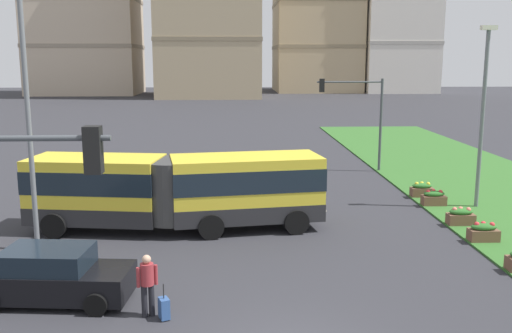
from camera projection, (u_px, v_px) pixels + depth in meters
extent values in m
cube|color=yellow|center=(246.00, 187.00, 23.31)|extent=(6.31, 3.38, 2.55)
cube|color=#262628|center=(246.00, 209.00, 23.48)|extent=(6.33, 3.41, 0.70)
cube|color=#19232D|center=(246.00, 177.00, 23.23)|extent=(6.36, 3.43, 0.90)
cube|color=yellow|center=(97.00, 189.00, 23.04)|extent=(5.50, 3.20, 2.55)
cube|color=#262628|center=(98.00, 211.00, 23.21)|extent=(5.52, 3.22, 0.70)
cube|color=#19232D|center=(96.00, 178.00, 22.96)|extent=(5.54, 3.25, 0.90)
cylinder|color=#383838|center=(172.00, 190.00, 22.74)|extent=(2.40, 2.40, 2.45)
cylinder|color=black|center=(282.00, 206.00, 25.08)|extent=(1.03, 0.43, 1.00)
cylinder|color=black|center=(296.00, 222.00, 22.67)|extent=(1.03, 0.43, 1.00)
cylinder|color=black|center=(204.00, 210.00, 24.44)|extent=(1.03, 0.43, 1.00)
cylinder|color=black|center=(211.00, 227.00, 22.03)|extent=(1.03, 0.43, 1.00)
cylinder|color=black|center=(80.00, 209.00, 24.61)|extent=(1.03, 0.42, 1.00)
cylinder|color=black|center=(54.00, 226.00, 22.17)|extent=(1.03, 0.42, 1.00)
sphere|color=#F9EFC6|center=(311.00, 200.00, 24.92)|extent=(0.24, 0.24, 0.24)
sphere|color=#F9EFC6|center=(323.00, 211.00, 23.19)|extent=(0.24, 0.24, 0.24)
cube|color=black|center=(54.00, 282.00, 16.39)|extent=(4.55, 2.19, 0.80)
cube|color=black|center=(47.00, 259.00, 16.27)|extent=(2.52, 1.89, 0.60)
cylinder|color=black|center=(115.00, 280.00, 17.25)|extent=(0.66, 0.28, 0.64)
cylinder|color=black|center=(96.00, 305.00, 15.48)|extent=(0.66, 0.28, 0.64)
cylinder|color=black|center=(18.00, 278.00, 17.39)|extent=(0.66, 0.28, 0.64)
cylinder|color=black|center=(144.00, 301.00, 15.39)|extent=(0.16, 0.16, 0.90)
cylinder|color=black|center=(152.00, 300.00, 15.47)|extent=(0.16, 0.16, 0.90)
cylinder|color=maroon|center=(147.00, 274.00, 15.29)|extent=(0.36, 0.36, 0.60)
sphere|color=tan|center=(146.00, 259.00, 15.22)|extent=(0.24, 0.24, 0.24)
cylinder|color=maroon|center=(138.00, 277.00, 15.20)|extent=(0.10, 0.10, 0.55)
cylinder|color=maroon|center=(156.00, 275.00, 15.40)|extent=(0.10, 0.10, 0.55)
cube|color=#335693|center=(164.00, 308.00, 15.28)|extent=(0.36, 0.42, 0.56)
cylinder|color=black|center=(164.00, 291.00, 15.19)|extent=(0.03, 0.03, 0.40)
cube|color=brown|center=(483.00, 235.00, 21.68)|extent=(1.10, 0.56, 0.44)
ellipsoid|color=#2D6B28|center=(484.00, 227.00, 21.62)|extent=(0.99, 0.50, 0.28)
sphere|color=red|center=(477.00, 224.00, 21.59)|extent=(0.20, 0.20, 0.20)
sphere|color=red|center=(483.00, 224.00, 21.68)|extent=(0.20, 0.20, 0.20)
sphere|color=red|center=(492.00, 225.00, 21.55)|extent=(0.20, 0.20, 0.20)
cube|color=brown|center=(461.00, 219.00, 23.82)|extent=(1.10, 0.56, 0.44)
ellipsoid|color=#2D6B28|center=(461.00, 212.00, 23.76)|extent=(0.99, 0.50, 0.28)
sphere|color=#EF7566|center=(455.00, 209.00, 23.73)|extent=(0.20, 0.20, 0.20)
sphere|color=#EF7566|center=(461.00, 209.00, 23.82)|extent=(0.20, 0.20, 0.20)
sphere|color=#EF7566|center=(469.00, 210.00, 23.70)|extent=(0.20, 0.20, 0.20)
cube|color=brown|center=(434.00, 200.00, 27.00)|extent=(1.10, 0.56, 0.44)
ellipsoid|color=#2D6B28|center=(434.00, 194.00, 26.94)|extent=(0.99, 0.50, 0.28)
sphere|color=red|center=(428.00, 192.00, 26.91)|extent=(0.20, 0.20, 0.20)
sphere|color=red|center=(434.00, 191.00, 27.00)|extent=(0.20, 0.20, 0.20)
sphere|color=red|center=(441.00, 192.00, 26.87)|extent=(0.20, 0.20, 0.20)
cube|color=brown|center=(422.00, 192.00, 28.68)|extent=(1.10, 0.56, 0.44)
ellipsoid|color=#2D6B28|center=(422.00, 186.00, 28.62)|extent=(0.99, 0.50, 0.28)
sphere|color=yellow|center=(417.00, 184.00, 28.59)|extent=(0.20, 0.20, 0.20)
sphere|color=yellow|center=(422.00, 183.00, 28.68)|extent=(0.20, 0.20, 0.20)
sphere|color=yellow|center=(428.00, 184.00, 28.56)|extent=(0.20, 0.20, 0.20)
cube|color=black|center=(93.00, 150.00, 9.52)|extent=(0.28, 0.28, 0.80)
sphere|color=red|center=(92.00, 135.00, 9.48)|extent=(0.16, 0.16, 0.16)
sphere|color=yellow|center=(93.00, 151.00, 9.52)|extent=(0.16, 0.16, 0.16)
sphere|color=green|center=(94.00, 166.00, 9.57)|extent=(0.16, 0.16, 0.16)
cylinder|color=#474C51|center=(381.00, 126.00, 35.01)|extent=(0.16, 0.16, 5.70)
cylinder|color=#474C51|center=(350.00, 82.00, 34.43)|extent=(3.97, 0.10, 0.10)
cube|color=black|center=(322.00, 85.00, 34.40)|extent=(0.28, 0.28, 0.80)
sphere|color=red|center=(322.00, 81.00, 34.36)|extent=(0.16, 0.16, 0.16)
sphere|color=yellow|center=(322.00, 86.00, 34.40)|extent=(0.16, 0.16, 0.16)
sphere|color=green|center=(322.00, 90.00, 34.45)|extent=(0.16, 0.16, 0.16)
cylinder|color=slate|center=(28.00, 119.00, 20.04)|extent=(0.18, 0.18, 9.57)
cylinder|color=slate|center=(482.00, 121.00, 26.06)|extent=(0.18, 0.18, 8.13)
cube|color=white|center=(489.00, 28.00, 25.29)|extent=(0.70, 0.28, 0.20)
cube|color=gray|center=(86.00, 46.00, 112.41)|extent=(20.63, 16.02, 0.70)
cube|color=#85765B|center=(210.00, 41.00, 105.19)|extent=(18.56, 20.07, 0.70)
cube|color=tan|center=(316.00, 6.00, 120.93)|extent=(17.27, 19.63, 35.95)
cube|color=#85765B|center=(316.00, 47.00, 122.53)|extent=(17.47, 19.83, 0.70)
cube|color=#85765B|center=(316.00, 4.00, 120.87)|extent=(17.47, 19.83, 0.70)
cube|color=#A4A099|center=(394.00, 44.00, 121.08)|extent=(14.83, 18.51, 0.70)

